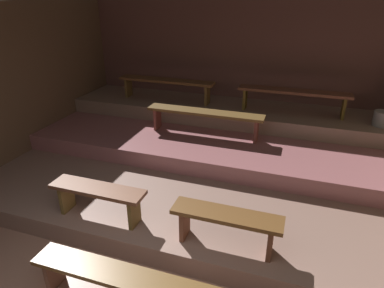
{
  "coord_description": "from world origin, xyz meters",
  "views": [
    {
      "loc": [
        1.4,
        -1.35,
        2.87
      ],
      "look_at": [
        -0.19,
        3.33,
        0.6
      ],
      "focal_mm": 31.5,
      "sensor_mm": 36.0,
      "label": 1
    }
  ],
  "objects_px": {
    "bench_floor_center": "(138,284)",
    "pail_upper": "(382,119)",
    "bench_lower_right": "(226,221)",
    "bench_lower_left": "(98,194)",
    "bench_upper_right": "(293,94)",
    "bench_middle_center": "(205,115)",
    "bench_upper_left": "(166,83)"
  },
  "relations": [
    {
      "from": "bench_lower_left",
      "to": "bench_middle_center",
      "type": "bearing_deg",
      "value": 74.81
    },
    {
      "from": "bench_floor_center",
      "to": "pail_upper",
      "type": "distance_m",
      "value": 4.74
    },
    {
      "from": "bench_lower_left",
      "to": "pail_upper",
      "type": "height_order",
      "value": "pail_upper"
    },
    {
      "from": "bench_middle_center",
      "to": "bench_upper_left",
      "type": "distance_m",
      "value": 1.41
    },
    {
      "from": "bench_lower_left",
      "to": "bench_lower_right",
      "type": "height_order",
      "value": "same"
    },
    {
      "from": "bench_lower_right",
      "to": "bench_upper_right",
      "type": "xyz_separation_m",
      "value": [
        0.44,
        3.24,
        0.55
      ]
    },
    {
      "from": "bench_middle_center",
      "to": "bench_upper_right",
      "type": "distance_m",
      "value": 1.67
    },
    {
      "from": "bench_middle_center",
      "to": "bench_upper_right",
      "type": "relative_size",
      "value": 1.04
    },
    {
      "from": "bench_lower_right",
      "to": "bench_upper_left",
      "type": "distance_m",
      "value": 3.87
    },
    {
      "from": "bench_floor_center",
      "to": "bench_lower_left",
      "type": "distance_m",
      "value": 1.34
    },
    {
      "from": "bench_upper_left",
      "to": "bench_upper_right",
      "type": "xyz_separation_m",
      "value": [
        2.48,
        0.0,
        0.0
      ]
    },
    {
      "from": "bench_lower_left",
      "to": "bench_upper_left",
      "type": "relative_size",
      "value": 0.61
    },
    {
      "from": "bench_lower_left",
      "to": "bench_upper_left",
      "type": "xyz_separation_m",
      "value": [
        -0.44,
        3.24,
        0.55
      ]
    },
    {
      "from": "bench_upper_right",
      "to": "pail_upper",
      "type": "bearing_deg",
      "value": -6.5
    },
    {
      "from": "bench_floor_center",
      "to": "bench_lower_right",
      "type": "bearing_deg",
      "value": 54.47
    },
    {
      "from": "bench_upper_left",
      "to": "bench_lower_left",
      "type": "bearing_deg",
      "value": -82.3
    },
    {
      "from": "bench_lower_left",
      "to": "bench_lower_right",
      "type": "distance_m",
      "value": 1.61
    },
    {
      "from": "bench_lower_right",
      "to": "bench_lower_left",
      "type": "bearing_deg",
      "value": 180.0
    },
    {
      "from": "bench_lower_left",
      "to": "bench_upper_left",
      "type": "height_order",
      "value": "bench_upper_left"
    },
    {
      "from": "bench_lower_left",
      "to": "bench_upper_right",
      "type": "relative_size",
      "value": 0.61
    },
    {
      "from": "pail_upper",
      "to": "bench_lower_right",
      "type": "bearing_deg",
      "value": -121.83
    },
    {
      "from": "bench_floor_center",
      "to": "bench_middle_center",
      "type": "xyz_separation_m",
      "value": [
        -0.33,
        3.26,
        0.53
      ]
    },
    {
      "from": "bench_floor_center",
      "to": "bench_upper_left",
      "type": "bearing_deg",
      "value": 108.89
    },
    {
      "from": "bench_lower_left",
      "to": "pail_upper",
      "type": "bearing_deg",
      "value": 41.16
    },
    {
      "from": "bench_lower_left",
      "to": "bench_floor_center",
      "type": "bearing_deg",
      "value": -42.31
    },
    {
      "from": "bench_middle_center",
      "to": "bench_upper_left",
      "type": "bearing_deg",
      "value": 141.18
    },
    {
      "from": "bench_floor_center",
      "to": "bench_upper_right",
      "type": "distance_m",
      "value": 4.34
    },
    {
      "from": "bench_upper_right",
      "to": "bench_lower_right",
      "type": "bearing_deg",
      "value": -97.7
    },
    {
      "from": "bench_middle_center",
      "to": "pail_upper",
      "type": "relative_size",
      "value": 7.03
    },
    {
      "from": "bench_lower_left",
      "to": "pail_upper",
      "type": "distance_m",
      "value": 4.68
    },
    {
      "from": "bench_floor_center",
      "to": "bench_lower_left",
      "type": "xyz_separation_m",
      "value": [
        -0.97,
        0.89,
        0.24
      ]
    },
    {
      "from": "bench_upper_left",
      "to": "bench_upper_right",
      "type": "height_order",
      "value": "same"
    }
  ]
}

